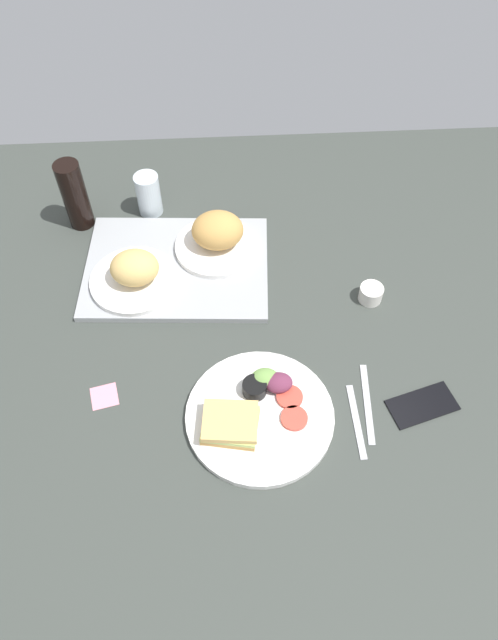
% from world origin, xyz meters
% --- Properties ---
extents(ground_plane, '(1.90, 1.50, 0.03)m').
position_xyz_m(ground_plane, '(0.00, 0.00, -0.01)').
color(ground_plane, '#383D38').
extents(serving_tray, '(0.47, 0.36, 0.02)m').
position_xyz_m(serving_tray, '(-0.15, 0.23, 0.01)').
color(serving_tray, '#9EA0A3').
rests_on(serving_tray, ground_plane).
extents(bread_plate_near, '(0.21, 0.21, 0.09)m').
position_xyz_m(bread_plate_near, '(-0.24, 0.18, 0.05)').
color(bread_plate_near, white).
rests_on(bread_plate_near, serving_tray).
extents(bread_plate_far, '(0.21, 0.21, 0.10)m').
position_xyz_m(bread_plate_far, '(-0.05, 0.28, 0.06)').
color(bread_plate_far, white).
rests_on(bread_plate_far, serving_tray).
extents(plate_with_salad, '(0.31, 0.31, 0.05)m').
position_xyz_m(plate_with_salad, '(0.02, -0.19, 0.02)').
color(plate_with_salad, white).
rests_on(plate_with_salad, ground_plane).
extents(drinking_glass, '(0.06, 0.06, 0.12)m').
position_xyz_m(drinking_glass, '(-0.22, 0.44, 0.06)').
color(drinking_glass, silver).
rests_on(drinking_glass, ground_plane).
extents(soda_bottle, '(0.06, 0.06, 0.19)m').
position_xyz_m(soda_bottle, '(-0.40, 0.41, 0.10)').
color(soda_bottle, black).
rests_on(soda_bottle, ground_plane).
extents(espresso_cup, '(0.06, 0.06, 0.04)m').
position_xyz_m(espresso_cup, '(0.31, 0.11, 0.02)').
color(espresso_cup, silver).
rests_on(espresso_cup, ground_plane).
extents(fork, '(0.02, 0.17, 0.01)m').
position_xyz_m(fork, '(0.23, -0.21, 0.00)').
color(fork, '#B7B7BC').
rests_on(fork, ground_plane).
extents(knife, '(0.03, 0.19, 0.01)m').
position_xyz_m(knife, '(0.26, -0.17, 0.00)').
color(knife, '#B7B7BC').
rests_on(knife, ground_plane).
extents(cell_phone, '(0.16, 0.11, 0.01)m').
position_xyz_m(cell_phone, '(0.37, -0.19, 0.00)').
color(cell_phone, black).
rests_on(cell_phone, ground_plane).
extents(sticky_note, '(0.07, 0.07, 0.00)m').
position_xyz_m(sticky_note, '(-0.30, -0.13, 0.00)').
color(sticky_note, pink).
rests_on(sticky_note, ground_plane).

